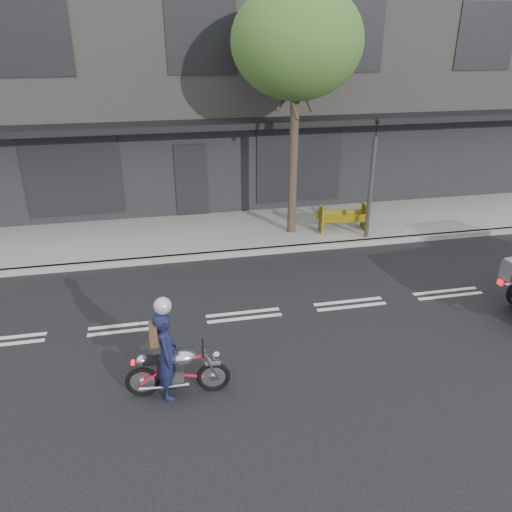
% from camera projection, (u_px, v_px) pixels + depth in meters
% --- Properties ---
extents(ground, '(80.00, 80.00, 0.00)m').
position_uv_depth(ground, '(244.00, 316.00, 10.64)').
color(ground, black).
rests_on(ground, ground).
extents(sidewalk, '(32.00, 3.20, 0.15)m').
position_uv_depth(sidewalk, '(215.00, 233.00, 14.80)').
color(sidewalk, gray).
rests_on(sidewalk, ground).
extents(kerb, '(32.00, 0.20, 0.15)m').
position_uv_depth(kerb, '(223.00, 254.00, 13.37)').
color(kerb, gray).
rests_on(kerb, ground).
extents(building_main, '(26.00, 10.00, 8.00)m').
position_uv_depth(building_main, '(189.00, 76.00, 19.08)').
color(building_main, slate).
rests_on(building_main, ground).
extents(street_tree, '(3.40, 3.40, 6.74)m').
position_uv_depth(street_tree, '(297.00, 43.00, 12.63)').
color(street_tree, '#382B21').
rests_on(street_tree, ground).
extents(traffic_light_pole, '(0.12, 0.12, 3.50)m').
position_uv_depth(traffic_light_pole, '(371.00, 186.00, 13.73)').
color(traffic_light_pole, '#2D2D30').
rests_on(traffic_light_pole, ground).
extents(motorcycle, '(1.73, 0.50, 0.89)m').
position_uv_depth(motorcycle, '(178.00, 370.00, 8.19)').
color(motorcycle, black).
rests_on(motorcycle, ground).
extents(rider, '(0.42, 0.60, 1.56)m').
position_uv_depth(rider, '(167.00, 355.00, 8.02)').
color(rider, '#151939').
rests_on(rider, ground).
extents(construction_barrier, '(1.48, 0.74, 0.80)m').
position_uv_depth(construction_barrier, '(345.00, 220.00, 14.47)').
color(construction_barrier, '#E0BC0B').
rests_on(construction_barrier, sidewalk).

